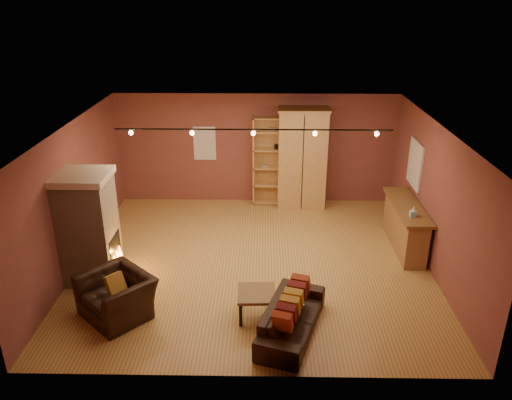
{
  "coord_description": "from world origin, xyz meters",
  "views": [
    {
      "loc": [
        0.21,
        -8.86,
        5.14
      ],
      "look_at": [
        0.05,
        0.2,
        1.29
      ],
      "focal_mm": 35.0,
      "sensor_mm": 36.0,
      "label": 1
    }
  ],
  "objects_px": {
    "fireplace": "(89,227)",
    "armchair": "(116,289)",
    "bookcase": "(271,160)",
    "coffee_table": "(256,296)",
    "bar_counter": "(405,226)",
    "loveseat": "(292,312)",
    "armoire": "(302,158)"
  },
  "relations": [
    {
      "from": "bar_counter",
      "to": "armchair",
      "type": "xyz_separation_m",
      "value": [
        -5.46,
        -2.51,
        -0.01
      ]
    },
    {
      "from": "armoire",
      "to": "coffee_table",
      "type": "bearing_deg",
      "value": -102.46
    },
    {
      "from": "armchair",
      "to": "coffee_table",
      "type": "distance_m",
      "value": 2.35
    },
    {
      "from": "coffee_table",
      "to": "loveseat",
      "type": "bearing_deg",
      "value": -35.58
    },
    {
      "from": "armoire",
      "to": "coffee_table",
      "type": "relative_size",
      "value": 3.89
    },
    {
      "from": "fireplace",
      "to": "loveseat",
      "type": "bearing_deg",
      "value": -23.69
    },
    {
      "from": "bookcase",
      "to": "armchair",
      "type": "height_order",
      "value": "bookcase"
    },
    {
      "from": "armchair",
      "to": "bar_counter",
      "type": "bearing_deg",
      "value": 67.66
    },
    {
      "from": "bookcase",
      "to": "armchair",
      "type": "xyz_separation_m",
      "value": [
        -2.64,
        -4.94,
        -0.66
      ]
    },
    {
      "from": "bookcase",
      "to": "loveseat",
      "type": "distance_m",
      "value": 5.42
    },
    {
      "from": "armoire",
      "to": "loveseat",
      "type": "height_order",
      "value": "armoire"
    },
    {
      "from": "fireplace",
      "to": "armchair",
      "type": "relative_size",
      "value": 1.58
    },
    {
      "from": "loveseat",
      "to": "fireplace",
      "type": "bearing_deg",
      "value": 84.13
    },
    {
      "from": "bar_counter",
      "to": "coffee_table",
      "type": "relative_size",
      "value": 3.19
    },
    {
      "from": "fireplace",
      "to": "bookcase",
      "type": "bearing_deg",
      "value": 47.46
    },
    {
      "from": "armchair",
      "to": "coffee_table",
      "type": "xyz_separation_m",
      "value": [
        2.35,
        -0.01,
        -0.09
      ]
    },
    {
      "from": "armoire",
      "to": "loveseat",
      "type": "relative_size",
      "value": 1.31
    },
    {
      "from": "bookcase",
      "to": "loveseat",
      "type": "height_order",
      "value": "bookcase"
    },
    {
      "from": "armchair",
      "to": "loveseat",
      "type": "bearing_deg",
      "value": 34.82
    },
    {
      "from": "fireplace",
      "to": "armchair",
      "type": "bearing_deg",
      "value": -57.06
    },
    {
      "from": "fireplace",
      "to": "coffee_table",
      "type": "xyz_separation_m",
      "value": [
        3.13,
        -1.22,
        -0.65
      ]
    },
    {
      "from": "bookcase",
      "to": "bar_counter",
      "type": "relative_size",
      "value": 1.1
    },
    {
      "from": "armoire",
      "to": "armchair",
      "type": "distance_m",
      "value": 5.88
    },
    {
      "from": "armoire",
      "to": "loveseat",
      "type": "bearing_deg",
      "value": -95.28
    },
    {
      "from": "fireplace",
      "to": "bar_counter",
      "type": "distance_m",
      "value": 6.4
    },
    {
      "from": "bar_counter",
      "to": "loveseat",
      "type": "xyz_separation_m",
      "value": [
        -2.53,
        -2.93,
        -0.12
      ]
    },
    {
      "from": "bar_counter",
      "to": "armchair",
      "type": "height_order",
      "value": "armchair"
    },
    {
      "from": "armoire",
      "to": "loveseat",
      "type": "xyz_separation_m",
      "value": [
        -0.48,
        -5.15,
        -0.88
      ]
    },
    {
      "from": "bar_counter",
      "to": "coffee_table",
      "type": "bearing_deg",
      "value": -140.99
    },
    {
      "from": "fireplace",
      "to": "coffee_table",
      "type": "height_order",
      "value": "fireplace"
    },
    {
      "from": "fireplace",
      "to": "bookcase",
      "type": "xyz_separation_m",
      "value": [
        3.42,
        3.73,
        0.09
      ]
    },
    {
      "from": "armchair",
      "to": "coffee_table",
      "type": "bearing_deg",
      "value": 42.73
    }
  ]
}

